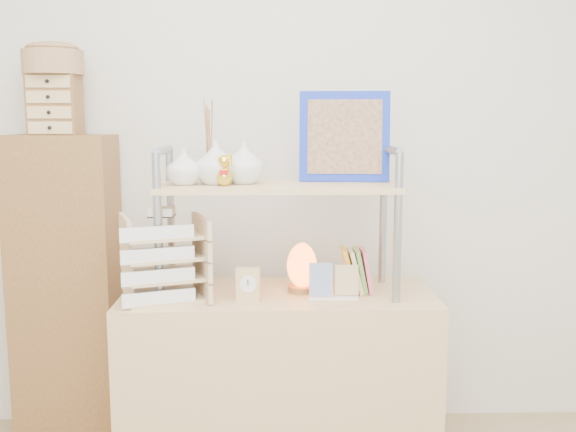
% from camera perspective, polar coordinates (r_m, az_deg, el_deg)
% --- Properties ---
extents(room_shell, '(3.42, 3.41, 2.61)m').
position_cam_1_polar(room_shell, '(1.64, -0.55, 18.49)').
color(room_shell, silver).
rests_on(room_shell, ground).
extents(desk, '(1.20, 0.50, 0.75)m').
position_cam_1_polar(desk, '(2.63, -0.86, -14.72)').
color(desk, tan).
rests_on(desk, ground).
extents(cabinet, '(0.46, 0.27, 1.35)m').
position_cam_1_polar(cabinet, '(3.02, -19.10, -6.09)').
color(cabinet, brown).
rests_on(cabinet, ground).
extents(hutch, '(0.90, 0.34, 0.77)m').
position_cam_1_polar(hutch, '(2.44, -2.25, 3.40)').
color(hutch, gray).
rests_on(hutch, desk).
extents(letter_tray, '(0.35, 0.35, 0.35)m').
position_cam_1_polar(letter_tray, '(2.43, -11.00, -4.07)').
color(letter_tray, '#D6B080').
rests_on(letter_tray, desk).
extents(salt_lamp, '(0.13, 0.12, 0.19)m').
position_cam_1_polar(salt_lamp, '(2.49, 1.23, -4.54)').
color(salt_lamp, brown).
rests_on(salt_lamp, desk).
extents(desk_clock, '(0.09, 0.05, 0.12)m').
position_cam_1_polar(desk_clock, '(2.38, -3.56, -6.08)').
color(desk_clock, tan).
rests_on(desk_clock, desk).
extents(postcard_stand, '(0.19, 0.05, 0.13)m').
position_cam_1_polar(postcard_stand, '(2.42, 4.04, -6.41)').
color(postcard_stand, white).
rests_on(postcard_stand, desk).
extents(drawer_chest, '(0.20, 0.16, 0.25)m').
position_cam_1_polar(drawer_chest, '(2.91, -20.00, 9.25)').
color(drawer_chest, brown).
rests_on(drawer_chest, cabinet).
extents(woven_basket, '(0.25, 0.25, 0.10)m').
position_cam_1_polar(woven_basket, '(2.92, -20.17, 12.69)').
color(woven_basket, olive).
rests_on(woven_basket, drawer_chest).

